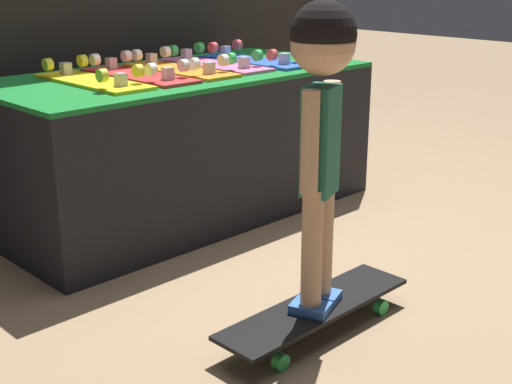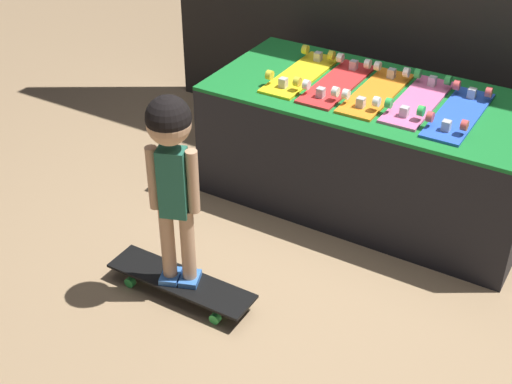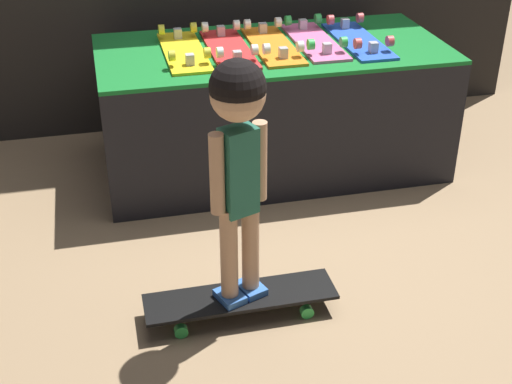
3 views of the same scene
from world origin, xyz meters
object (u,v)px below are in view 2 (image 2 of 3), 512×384
Objects in this scene: skateboard_orange_on_rack at (376,91)px; skateboard_on_floor at (181,282)px; skateboard_blue_on_rack at (459,113)px; skateboard_yellow_on_rack at (301,73)px; skateboard_red_on_rack at (337,82)px; skateboard_pink_on_rack at (418,100)px; child at (171,158)px.

skateboard_orange_on_rack is 0.84× the size of skateboard_on_floor.
skateboard_blue_on_rack is 0.84× the size of skateboard_on_floor.
skateboard_blue_on_rack is 1.61m from skateboard_on_floor.
skateboard_red_on_rack is at bearing -1.94° from skateboard_yellow_on_rack.
skateboard_blue_on_rack is (0.23, -0.04, 0.00)m from skateboard_pink_on_rack.
skateboard_yellow_on_rack is 1.00× the size of skateboard_orange_on_rack.
skateboard_red_on_rack is at bearing 59.95° from child.
skateboard_blue_on_rack is (0.91, -0.03, 0.00)m from skateboard_yellow_on_rack.
skateboard_yellow_on_rack is 0.45m from skateboard_orange_on_rack.
skateboard_red_on_rack is 0.23m from skateboard_orange_on_rack.
child is at bearing -63.43° from skateboard_on_floor.
skateboard_on_floor is (-0.66, -1.24, -0.61)m from skateboard_pink_on_rack.
skateboard_yellow_on_rack is 1.00× the size of skateboard_red_on_rack.
skateboard_yellow_on_rack is 0.23m from skateboard_red_on_rack.
skateboard_on_floor is at bearing -118.18° from skateboard_pink_on_rack.
skateboard_pink_on_rack is 1.41m from child.
skateboard_pink_on_rack and skateboard_blue_on_rack have the same top height.
skateboard_yellow_on_rack is 1.37m from skateboard_on_floor.
skateboard_red_on_rack is at bearing -177.91° from skateboard_pink_on_rack.
skateboard_yellow_on_rack is at bearing 70.48° from child.
skateboard_pink_on_rack is at bearing 170.39° from skateboard_blue_on_rack.
skateboard_red_on_rack and skateboard_blue_on_rack have the same top height.
skateboard_yellow_on_rack is 1.00× the size of skateboard_pink_on_rack.
skateboard_orange_on_rack is at bearing 70.34° from skateboard_on_floor.
skateboard_on_floor is (0.02, -1.23, -0.61)m from skateboard_yellow_on_rack.
skateboard_blue_on_rack is (0.68, -0.02, 0.00)m from skateboard_red_on_rack.
skateboard_orange_on_rack is at bearing 50.05° from child.
skateboard_orange_on_rack is 0.45m from skateboard_blue_on_rack.
skateboard_pink_on_rack is at bearing 41.53° from child.
skateboard_orange_on_rack is at bearing -0.90° from skateboard_yellow_on_rack.
skateboard_orange_on_rack and skateboard_blue_on_rack have the same top height.
skateboard_orange_on_rack is (0.23, 0.00, 0.00)m from skateboard_red_on_rack.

